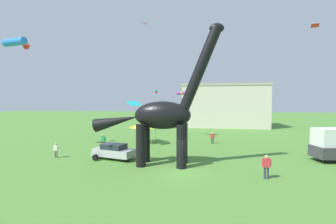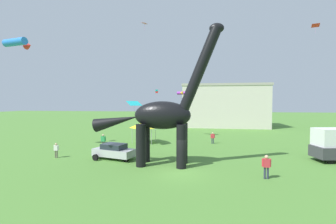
{
  "view_description": "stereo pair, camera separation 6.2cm",
  "coord_description": "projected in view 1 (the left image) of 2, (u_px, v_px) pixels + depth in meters",
  "views": [
    {
      "loc": [
        1.72,
        -18.13,
        5.72
      ],
      "look_at": [
        -1.36,
        3.04,
        4.8
      ],
      "focal_mm": 24.2,
      "sensor_mm": 36.0,
      "label": 1
    },
    {
      "loc": [
        1.78,
        -18.12,
        5.72
      ],
      "look_at": [
        -1.36,
        3.04,
        4.8
      ],
      "focal_mm": 24.2,
      "sensor_mm": 36.0,
      "label": 2
    }
  ],
  "objects": [
    {
      "name": "person_near_flyer",
      "position": [
        266.0,
        164.0,
        16.89
      ],
      "size": [
        0.67,
        0.3,
        1.79
      ],
      "rotation": [
        0.0,
        0.0,
        5.59
      ],
      "color": "#2D3347",
      "rests_on": "ground_plane"
    },
    {
      "name": "kite_mid_right",
      "position": [
        182.0,
        93.0,
        37.35
      ],
      "size": [
        1.95,
        1.74,
        0.56
      ],
      "color": "purple"
    },
    {
      "name": "kite_near_low",
      "position": [
        18.0,
        43.0,
        26.32
      ],
      "size": [
        3.2,
        2.91,
        0.91
      ],
      "color": "#287AE5"
    },
    {
      "name": "kite_mid_left",
      "position": [
        315.0,
        26.0,
        34.75
      ],
      "size": [
        1.23,
        1.0,
        1.42
      ],
      "color": "red"
    },
    {
      "name": "kite_far_left",
      "position": [
        134.0,
        103.0,
        28.68
      ],
      "size": [
        2.03,
        2.05,
        2.26
      ],
      "color": "#19B2B7"
    },
    {
      "name": "background_building_block",
      "position": [
        223.0,
        106.0,
        53.96
      ],
      "size": [
        19.24,
        10.86,
        9.86
      ],
      "color": "beige",
      "rests_on": "ground_plane"
    },
    {
      "name": "person_watching_child",
      "position": [
        212.0,
        137.0,
        31.33
      ],
      "size": [
        0.58,
        0.26,
        1.55
      ],
      "rotation": [
        0.0,
        0.0,
        5.49
      ],
      "color": "#2D3347",
      "rests_on": "ground_plane"
    },
    {
      "name": "festival_canopy_tent",
      "position": [
        144.0,
        125.0,
        31.88
      ],
      "size": [
        3.15,
        3.15,
        3.0
      ],
      "color": "#B2B2B7",
      "rests_on": "ground_plane"
    },
    {
      "name": "kite_trailing",
      "position": [
        144.0,
        23.0,
        32.15
      ],
      "size": [
        0.96,
        1.09,
        1.11
      ],
      "color": "pink"
    },
    {
      "name": "dinosaur_sculpture",
      "position": [
        162.0,
        115.0,
        20.59
      ],
      "size": [
        12.03,
        2.55,
        12.57
      ],
      "rotation": [
        0.0,
        0.0,
        0.37
      ],
      "color": "black",
      "rests_on": "ground_plane"
    },
    {
      "name": "kite_mid_center",
      "position": [
        156.0,
        91.0,
        43.08
      ],
      "size": [
        0.57,
        0.57,
        0.66
      ],
      "color": "#19B2B7"
    },
    {
      "name": "ground_plane",
      "position": [
        179.0,
        173.0,
        18.41
      ],
      "size": [
        240.0,
        240.0,
        0.0
      ],
      "primitive_type": "plane",
      "color": "#4C7F33"
    },
    {
      "name": "person_vendor_side",
      "position": [
        103.0,
        140.0,
        27.97
      ],
      "size": [
        0.66,
        0.29,
        1.78
      ],
      "rotation": [
        0.0,
        0.0,
        5.99
      ],
      "color": "#6B6056",
      "rests_on": "ground_plane"
    },
    {
      "name": "person_photographer",
      "position": [
        56.0,
        149.0,
        23.27
      ],
      "size": [
        0.57,
        0.25,
        1.52
      ],
      "rotation": [
        0.0,
        0.0,
        3.12
      ],
      "color": "#6B6056",
      "rests_on": "ground_plane"
    },
    {
      "name": "parked_sedan_left",
      "position": [
        114.0,
        151.0,
        22.81
      ],
      "size": [
        4.52,
        2.8,
        1.55
      ],
      "rotation": [
        0.0,
        0.0,
        -0.26
      ],
      "color": "#B7B7BC",
      "rests_on": "ground_plane"
    }
  ]
}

